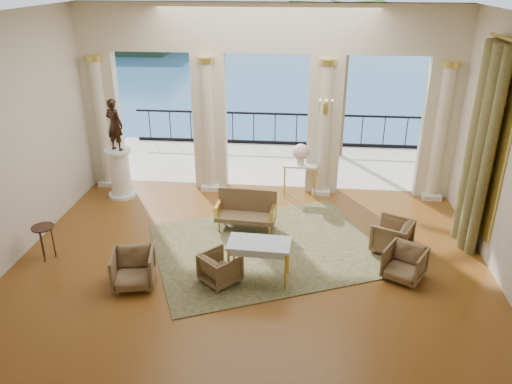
# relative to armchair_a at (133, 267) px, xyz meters

# --- Properties ---
(floor) EXTENTS (9.00, 9.00, 0.00)m
(floor) POSITION_rel_armchair_a_xyz_m (1.98, 0.70, -0.37)
(floor) COLOR #532410
(floor) RESTS_ON ground
(room_walls) EXTENTS (9.00, 9.00, 9.00)m
(room_walls) POSITION_rel_armchair_a_xyz_m (1.98, -0.42, 2.51)
(room_walls) COLOR beige
(room_walls) RESTS_ON ground
(arcade) EXTENTS (9.00, 0.56, 4.50)m
(arcade) POSITION_rel_armchair_a_xyz_m (1.98, 4.52, 2.22)
(arcade) COLOR beige
(arcade) RESTS_ON ground
(terrace) EXTENTS (10.00, 3.60, 0.10)m
(terrace) POSITION_rel_armchair_a_xyz_m (1.98, 6.50, -0.42)
(terrace) COLOR beige
(terrace) RESTS_ON ground
(balustrade) EXTENTS (9.00, 0.06, 1.03)m
(balustrade) POSITION_rel_armchair_a_xyz_m (1.98, 8.10, 0.04)
(balustrade) COLOR black
(balustrade) RESTS_ON terrace
(palm_tree) EXTENTS (2.00, 2.00, 4.50)m
(palm_tree) POSITION_rel_armchair_a_xyz_m (3.98, 7.30, 3.72)
(palm_tree) COLOR #4C3823
(palm_tree) RESTS_ON terrace
(headland) EXTENTS (22.00, 18.00, 6.00)m
(headland) POSITION_rel_armchair_a_xyz_m (-28.02, 70.70, -3.37)
(headland) COLOR black
(headland) RESTS_ON sea
(sea) EXTENTS (160.00, 160.00, 0.00)m
(sea) POSITION_rel_armchair_a_xyz_m (1.98, 60.70, -6.37)
(sea) COLOR teal
(sea) RESTS_ON ground
(curtain) EXTENTS (0.33, 1.40, 4.09)m
(curtain) POSITION_rel_armchair_a_xyz_m (6.26, 2.20, 1.65)
(curtain) COLOR brown
(curtain) RESTS_ON ground
(window_frame) EXTENTS (0.04, 1.60, 3.40)m
(window_frame) POSITION_rel_armchair_a_xyz_m (6.45, 2.20, 1.73)
(window_frame) COLOR gold
(window_frame) RESTS_ON room_walls
(wall_sconce) EXTENTS (0.30, 0.11, 0.33)m
(wall_sconce) POSITION_rel_armchair_a_xyz_m (3.38, 4.21, 1.86)
(wall_sconce) COLOR gold
(wall_sconce) RESTS_ON arcade
(rug) EXTENTS (5.34, 4.83, 0.02)m
(rug) POSITION_rel_armchair_a_xyz_m (2.25, 1.50, -0.36)
(rug) COLOR #2C3217
(rug) RESTS_ON ground
(armchair_a) EXTENTS (0.84, 0.80, 0.73)m
(armchair_a) POSITION_rel_armchair_a_xyz_m (0.00, 0.00, 0.00)
(armchair_a) COLOR #4C3C22
(armchair_a) RESTS_ON ground
(armchair_b) EXTENTS (0.88, 0.86, 0.68)m
(armchair_b) POSITION_rel_armchair_a_xyz_m (4.80, 0.70, -0.03)
(armchair_b) COLOR #4C3C22
(armchair_b) RESTS_ON ground
(armchair_c) EXTENTS (0.89, 0.91, 0.72)m
(armchair_c) POSITION_rel_armchair_a_xyz_m (4.71, 1.66, -0.01)
(armchair_c) COLOR #4C3C22
(armchair_c) RESTS_ON ground
(armchair_d) EXTENTS (0.83, 0.83, 0.63)m
(armchair_d) POSITION_rel_armchair_a_xyz_m (1.51, 0.25, -0.05)
(armchair_d) COLOR #4C3C22
(armchair_d) RESTS_ON ground
(settee) EXTENTS (1.31, 0.63, 0.85)m
(settee) POSITION_rel_armchair_a_xyz_m (1.73, 2.36, 0.05)
(settee) COLOR #4C3C22
(settee) RESTS_ON ground
(game_table) EXTENTS (1.14, 0.65, 0.76)m
(game_table) POSITION_rel_armchair_a_xyz_m (2.19, 0.41, 0.32)
(game_table) COLOR #A2BAD0
(game_table) RESTS_ON ground
(pedestal) EXTENTS (0.67, 0.67, 1.22)m
(pedestal) POSITION_rel_armchair_a_xyz_m (-1.52, 3.68, 0.22)
(pedestal) COLOR silver
(pedestal) RESTS_ON ground
(statue) EXTENTS (0.53, 0.44, 1.24)m
(statue) POSITION_rel_armchair_a_xyz_m (-1.52, 3.68, 1.48)
(statue) COLOR black
(statue) RESTS_ON pedestal
(console_table) EXTENTS (0.85, 0.36, 0.79)m
(console_table) POSITION_rel_armchair_a_xyz_m (2.84, 4.22, 0.29)
(console_table) COLOR silver
(console_table) RESTS_ON ground
(urn) EXTENTS (0.40, 0.40, 0.53)m
(urn) POSITION_rel_armchair_a_xyz_m (2.84, 4.22, 0.73)
(urn) COLOR white
(urn) RESTS_ON console_table
(side_table) EXTENTS (0.42, 0.42, 0.69)m
(side_table) POSITION_rel_armchair_a_xyz_m (-1.98, 0.71, 0.23)
(side_table) COLOR black
(side_table) RESTS_ON ground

